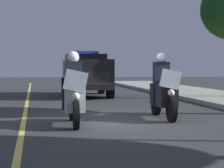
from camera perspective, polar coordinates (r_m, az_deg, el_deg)
name	(u,v)px	position (r m, az deg, el deg)	size (l,w,h in m)	color
ground_plane	(115,120)	(10.52, 0.47, -5.01)	(80.00, 80.00, 0.00)	#333335
lane_stripe_center	(23,123)	(10.33, -12.02, -5.18)	(48.00, 0.12, 0.01)	#E0D14C
police_motorcycle_lead_left	(74,95)	(9.75, -5.24, -1.49)	(2.14, 0.58, 1.72)	black
police_motorcycle_lead_right	(163,92)	(10.94, 7.01, -1.06)	(2.14, 0.58, 1.72)	black
police_suv	(86,73)	(18.95, -3.64, 1.56)	(4.97, 2.22, 2.05)	black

